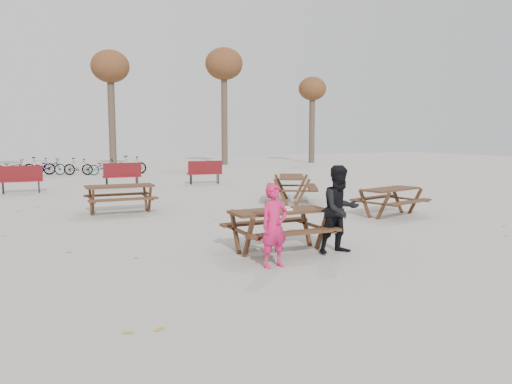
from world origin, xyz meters
name	(u,v)px	position (x,y,z in m)	size (l,w,h in m)	color
ground	(279,251)	(0.00, 0.00, 0.00)	(80.00, 80.00, 0.00)	gray
main_picnic_table	(279,220)	(0.00, 0.00, 0.59)	(1.80, 1.45, 0.78)	#372314
food_tray	(287,210)	(0.09, -0.15, 0.79)	(0.18, 0.11, 0.04)	white
bread_roll	(287,207)	(0.09, -0.15, 0.83)	(0.14, 0.06, 0.05)	tan
soda_bottle	(269,209)	(-0.32, -0.21, 0.85)	(0.07, 0.07, 0.17)	silver
child	(274,226)	(-0.59, -0.96, 0.68)	(0.50, 0.33, 1.37)	#C41851
adult	(340,209)	(0.94, -0.60, 0.80)	(0.78, 0.61, 1.60)	black
picnic_table_east	(391,202)	(4.58, 2.33, 0.37)	(1.71, 1.38, 0.74)	#372314
picnic_table_north	(120,199)	(-1.85, 5.85, 0.39)	(1.80, 1.45, 0.77)	#372314
picnic_table_far	(291,189)	(3.49, 5.77, 0.42)	(1.96, 1.58, 0.85)	#372314
park_bench_row	(80,177)	(-2.26, 12.15, 0.52)	(11.61, 2.02, 1.03)	maroon
bicycle_row	(67,167)	(-2.13, 20.11, 0.47)	(7.62, 2.00, 1.01)	black
tree_row	(107,70)	(0.90, 25.15, 6.19)	(32.17, 3.52, 8.26)	#382B21
fallen_leaves	(248,226)	(0.50, 2.50, 0.00)	(11.00, 11.00, 0.01)	#AB7C29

